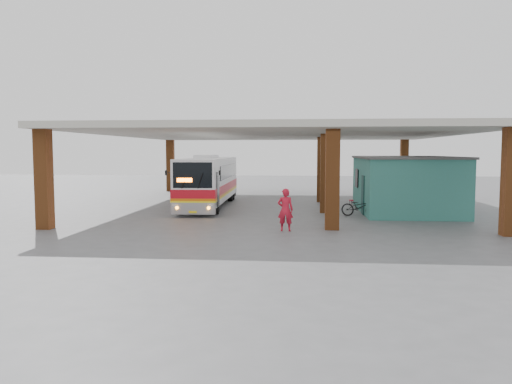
{
  "coord_description": "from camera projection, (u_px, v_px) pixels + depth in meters",
  "views": [
    {
      "loc": [
        1.69,
        -24.71,
        3.39
      ],
      "look_at": [
        -0.59,
        0.0,
        1.36
      ],
      "focal_mm": 35.0,
      "sensor_mm": 36.0,
      "label": 1
    }
  ],
  "objects": [
    {
      "name": "ground",
      "position": [
        268.0,
        219.0,
        24.96
      ],
      "size": [
        90.0,
        90.0,
        0.0
      ],
      "primitive_type": "plane",
      "color": "#515154",
      "rests_on": "ground"
    },
    {
      "name": "brick_columns",
      "position": [
        298.0,
        172.0,
        29.61
      ],
      "size": [
        20.1,
        21.6,
        4.35
      ],
      "color": "brown",
      "rests_on": "ground"
    },
    {
      "name": "canopy_roof",
      "position": [
        283.0,
        133.0,
        30.99
      ],
      "size": [
        21.0,
        23.0,
        0.3
      ],
      "primitive_type": "cube",
      "color": "beige",
      "rests_on": "brick_columns"
    },
    {
      "name": "shop_building",
      "position": [
        405.0,
        184.0,
        28.11
      ],
      "size": [
        5.2,
        8.2,
        3.11
      ],
      "color": "#327D76",
      "rests_on": "ground"
    },
    {
      "name": "coach_bus",
      "position": [
        209.0,
        181.0,
        30.62
      ],
      "size": [
        2.63,
        11.0,
        3.18
      ],
      "rotation": [
        0.0,
        0.0,
        0.03
      ],
      "color": "silver",
      "rests_on": "ground"
    },
    {
      "name": "motorcycle",
      "position": [
        360.0,
        207.0,
        25.92
      ],
      "size": [
        2.07,
        1.36,
        1.03
      ],
      "primitive_type": "imported",
      "rotation": [
        0.0,
        0.0,
        1.19
      ],
      "color": "black",
      "rests_on": "ground"
    },
    {
      "name": "pedestrian",
      "position": [
        285.0,
        210.0,
        21.17
      ],
      "size": [
        0.67,
        0.44,
        1.83
      ],
      "primitive_type": "imported",
      "rotation": [
        0.0,
        0.0,
        3.13
      ],
      "color": "red",
      "rests_on": "ground"
    },
    {
      "name": "red_chair",
      "position": [
        355.0,
        198.0,
        32.1
      ],
      "size": [
        0.51,
        0.51,
        0.83
      ],
      "rotation": [
        0.0,
        0.0,
        0.19
      ],
      "color": "red",
      "rests_on": "ground"
    }
  ]
}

